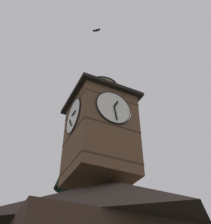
% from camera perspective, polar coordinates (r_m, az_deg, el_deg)
% --- Properties ---
extents(clock_tower, '(4.68, 4.68, 8.91)m').
position_cam_1_polar(clock_tower, '(18.84, -1.14, -3.68)').
color(clock_tower, brown).
rests_on(clock_tower, building_main).
extents(flying_bird_high, '(0.64, 0.59, 0.15)m').
position_cam_1_polar(flying_bird_high, '(25.16, -1.90, 16.76)').
color(flying_bird_high, black).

